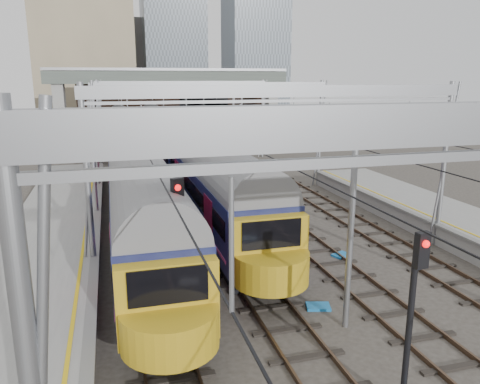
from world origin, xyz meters
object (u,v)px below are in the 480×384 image
object	(u,v)px
train_main	(163,133)
signal_near_centre	(413,301)
train_second	(124,140)
signal_near_left	(178,240)

from	to	relation	value
train_main	signal_near_centre	distance (m)	40.02
train_second	signal_near_centre	size ratio (longest dim) A/B	14.01
train_main	signal_near_left	xyz separation A→B (m)	(-3.42, -35.04, 0.72)
train_second	signal_near_left	size ratio (longest dim) A/B	12.66
train_main	train_second	xyz separation A→B (m)	(-4.00, -3.72, -0.03)
signal_near_centre	signal_near_left	bearing A→B (deg)	125.13
train_main	signal_near_left	world-z (taller)	signal_near_left
train_second	signal_near_left	world-z (taller)	signal_near_left
signal_near_left	signal_near_centre	size ratio (longest dim) A/B	1.11
train_second	signal_near_centre	xyz separation A→B (m)	(5.42, -36.27, 0.47)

